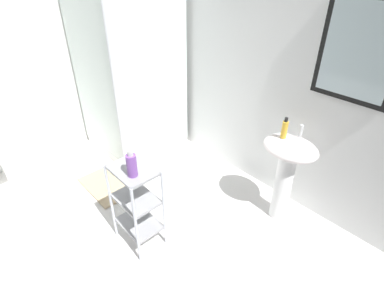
{
  "coord_description": "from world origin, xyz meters",
  "views": [
    {
      "loc": [
        1.65,
        -0.47,
        2.09
      ],
      "look_at": [
        0.19,
        0.87,
        0.84
      ],
      "focal_mm": 28.7,
      "sensor_mm": 36.0,
      "label": 1
    }
  ],
  "objects_px": {
    "storage_cart": "(136,200)",
    "conditioner_bottle_purple": "(132,165)",
    "rinse_cup": "(134,159)",
    "hand_soap_bottle": "(285,129)",
    "bath_mat": "(108,185)",
    "shower_stall": "(132,115)",
    "pedestal_sink": "(287,164)"
  },
  "relations": [
    {
      "from": "storage_cart",
      "to": "conditioner_bottle_purple",
      "type": "bearing_deg",
      "value": -30.02
    },
    {
      "from": "conditioner_bottle_purple",
      "to": "rinse_cup",
      "type": "height_order",
      "value": "conditioner_bottle_purple"
    },
    {
      "from": "hand_soap_bottle",
      "to": "bath_mat",
      "type": "height_order",
      "value": "hand_soap_bottle"
    },
    {
      "from": "conditioner_bottle_purple",
      "to": "bath_mat",
      "type": "distance_m",
      "value": 1.22
    },
    {
      "from": "shower_stall",
      "to": "hand_soap_bottle",
      "type": "xyz_separation_m",
      "value": [
        1.78,
        0.32,
        0.42
      ]
    },
    {
      "from": "storage_cart",
      "to": "hand_soap_bottle",
      "type": "relative_size",
      "value": 4.13
    },
    {
      "from": "hand_soap_bottle",
      "to": "bath_mat",
      "type": "distance_m",
      "value": 1.88
    },
    {
      "from": "shower_stall",
      "to": "storage_cart",
      "type": "bearing_deg",
      "value": -31.93
    },
    {
      "from": "pedestal_sink",
      "to": "rinse_cup",
      "type": "xyz_separation_m",
      "value": [
        -0.67,
        -1.05,
        0.21
      ]
    },
    {
      "from": "rinse_cup",
      "to": "bath_mat",
      "type": "relative_size",
      "value": 0.16
    },
    {
      "from": "pedestal_sink",
      "to": "hand_soap_bottle",
      "type": "bearing_deg",
      "value": -176.51
    },
    {
      "from": "hand_soap_bottle",
      "to": "conditioner_bottle_purple",
      "type": "relative_size",
      "value": 0.84
    },
    {
      "from": "hand_soap_bottle",
      "to": "bath_mat",
      "type": "relative_size",
      "value": 0.3
    },
    {
      "from": "pedestal_sink",
      "to": "conditioner_bottle_purple",
      "type": "relative_size",
      "value": 3.8
    },
    {
      "from": "storage_cart",
      "to": "hand_soap_bottle",
      "type": "height_order",
      "value": "hand_soap_bottle"
    },
    {
      "from": "pedestal_sink",
      "to": "bath_mat",
      "type": "distance_m",
      "value": 1.82
    },
    {
      "from": "storage_cart",
      "to": "conditioner_bottle_purple",
      "type": "xyz_separation_m",
      "value": [
        0.07,
        -0.04,
        0.4
      ]
    },
    {
      "from": "shower_stall",
      "to": "bath_mat",
      "type": "relative_size",
      "value": 3.33
    },
    {
      "from": "shower_stall",
      "to": "hand_soap_bottle",
      "type": "height_order",
      "value": "shower_stall"
    },
    {
      "from": "hand_soap_bottle",
      "to": "shower_stall",
      "type": "bearing_deg",
      "value": -169.67
    },
    {
      "from": "conditioner_bottle_purple",
      "to": "hand_soap_bottle",
      "type": "bearing_deg",
      "value": 66.75
    },
    {
      "from": "pedestal_sink",
      "to": "hand_soap_bottle",
      "type": "distance_m",
      "value": 0.32
    },
    {
      "from": "storage_cart",
      "to": "rinse_cup",
      "type": "distance_m",
      "value": 0.36
    },
    {
      "from": "pedestal_sink",
      "to": "storage_cart",
      "type": "height_order",
      "value": "pedestal_sink"
    },
    {
      "from": "pedestal_sink",
      "to": "bath_mat",
      "type": "bearing_deg",
      "value": -146.6
    },
    {
      "from": "pedestal_sink",
      "to": "bath_mat",
      "type": "xyz_separation_m",
      "value": [
        -1.45,
        -0.95,
        -0.57
      ]
    },
    {
      "from": "storage_cart",
      "to": "conditioner_bottle_purple",
      "type": "distance_m",
      "value": 0.4
    },
    {
      "from": "shower_stall",
      "to": "rinse_cup",
      "type": "distance_m",
      "value": 1.43
    },
    {
      "from": "storage_cart",
      "to": "hand_soap_bottle",
      "type": "distance_m",
      "value": 1.3
    },
    {
      "from": "shower_stall",
      "to": "conditioner_bottle_purple",
      "type": "xyz_separation_m",
      "value": [
        1.3,
        -0.8,
        0.37
      ]
    },
    {
      "from": "hand_soap_bottle",
      "to": "conditioner_bottle_purple",
      "type": "distance_m",
      "value": 1.23
    },
    {
      "from": "conditioner_bottle_purple",
      "to": "bath_mat",
      "type": "relative_size",
      "value": 0.36
    }
  ]
}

